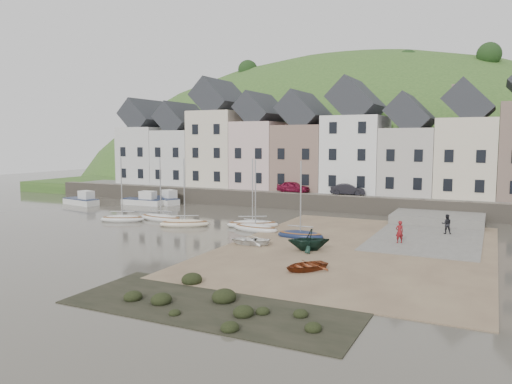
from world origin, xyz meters
The scene contains 25 objects.
ground centered at (0.00, 0.00, 0.00)m, with size 160.00×160.00×0.00m, color #484338.
quay_land centered at (0.00, 32.00, 0.75)m, with size 90.00×30.00×1.50m, color #345923.
quay_street centered at (0.00, 20.50, 1.55)m, with size 70.00×7.00×0.10m, color slate.
seawall centered at (0.00, 17.00, 0.90)m, with size 70.00×1.20×1.80m, color slate.
beach centered at (11.00, 0.00, 0.03)m, with size 18.00×26.00×0.06m, color brown.
slipway centered at (15.00, 8.00, 0.06)m, with size 8.00×18.00×0.12m, color slate.
hillside centered at (-5.00, 60.00, -17.99)m, with size 134.40×84.00×84.00m.
townhouse_terrace centered at (1.76, 24.00, 7.32)m, with size 61.05×8.00×13.93m.
sailboat_0 centered at (-9.22, 4.02, 0.26)m, with size 5.34×2.09×6.32m.
sailboat_1 centered at (-12.26, 2.04, 0.27)m, with size 4.41×3.17×6.32m.
sailboat_2 centered at (-5.41, 2.41, 0.26)m, with size 4.64×3.51×6.32m.
sailboat_3 centered at (0.28, 4.71, 0.26)m, with size 4.80×3.44×6.32m.
sailboat_4 centered at (1.39, 3.02, 0.26)m, with size 4.39×1.97×6.32m.
sailboat_5 centered at (5.93, 1.80, 0.27)m, with size 3.85×1.65×6.32m.
motorboat_0 centered at (-17.99, 12.50, 0.58)m, with size 5.27×2.07×1.70m.
motorboat_1 centered at (-24.80, 9.41, 0.58)m, with size 5.28×2.71×1.70m.
motorboat_2 centered at (-16.45, 14.52, 0.58)m, with size 5.22×3.63×1.70m.
rowboat_white centered at (3.50, -2.27, 0.36)m, with size 2.08×2.92×0.60m, color white.
rowboat_green centered at (8.09, -2.26, 0.82)m, with size 2.50×2.89×1.52m, color black.
rowboat_red centered at (9.75, -7.42, 0.35)m, with size 1.97×2.76×0.57m, color brown.
person_red centered at (13.40, 2.71, 0.96)m, with size 0.61×0.40×1.67m, color maroon.
person_dark centered at (16.22, 8.12, 0.92)m, with size 0.78×0.61×1.60m, color black.
car_left centered at (-1.66, 19.50, 2.26)m, with size 1.56×3.87×1.32m, color maroon.
car_right centered at (4.86, 19.50, 2.23)m, with size 1.34×3.83×1.26m, color black.
shore_rocks centered at (7.81, -14.95, 0.12)m, with size 14.00×6.15×0.76m.
Camera 1 is at (19.55, -34.39, 7.72)m, focal length 34.71 mm.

